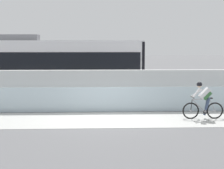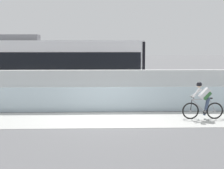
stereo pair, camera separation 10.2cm
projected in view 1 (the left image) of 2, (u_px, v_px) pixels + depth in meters
name	position (u px, v px, depth m)	size (l,w,h in m)	color
ground_plane	(106.00, 120.00, 14.84)	(200.00, 200.00, 0.00)	slate
bike_path_deck	(106.00, 120.00, 14.84)	(32.00, 3.20, 0.01)	beige
glass_parapet	(105.00, 99.00, 16.61)	(32.00, 0.05, 1.18)	silver
concrete_barrier_wall	(104.00, 88.00, 18.36)	(32.00, 0.36, 1.87)	silver
tram_rail_near	(103.00, 98.00, 20.93)	(32.00, 0.08, 0.01)	#595654
tram_rail_far	(103.00, 95.00, 22.35)	(32.00, 0.08, 0.01)	#595654
tram	(52.00, 66.00, 21.31)	(11.06, 2.54, 3.81)	silver
cyclist_on_bike	(203.00, 101.00, 14.92)	(1.77, 0.58, 1.61)	black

